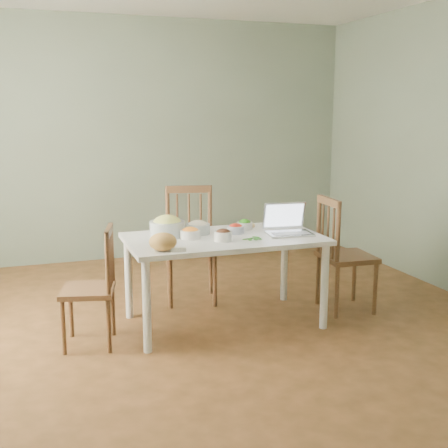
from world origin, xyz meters
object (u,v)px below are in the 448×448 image
object	(u,v)px
dining_table	(224,280)
chair_far	(191,245)
bowl_squash	(167,226)
chair_left	(88,287)
laptop	(290,220)
bread_boule	(163,242)
chair_right	(347,254)

from	to	relation	value
dining_table	chair_far	bearing A→B (deg)	98.89
chair_far	bowl_squash	distance (m)	0.63
chair_left	laptop	xyz separation A→B (m)	(1.59, -0.01, 0.40)
dining_table	laptop	size ratio (longest dim) A/B	4.34
chair_left	bread_boule	size ratio (longest dim) A/B	4.42
dining_table	bread_boule	xyz separation A→B (m)	(-0.56, -0.29, 0.42)
chair_far	bowl_squash	bearing A→B (deg)	-112.96
bread_boule	bowl_squash	distance (m)	0.48
chair_left	chair_right	bearing A→B (deg)	104.94
chair_left	chair_right	distance (m)	2.16
dining_table	chair_right	distance (m)	1.10
chair_far	chair_right	bearing A→B (deg)	-17.04
chair_right	bread_boule	world-z (taller)	chair_right
chair_right	dining_table	bearing A→B (deg)	92.10
chair_far	chair_right	distance (m)	1.36
chair_far	chair_left	world-z (taller)	chair_far
chair_right	bread_boule	distance (m)	1.69
dining_table	bowl_squash	world-z (taller)	bowl_squash
chair_right	laptop	xyz separation A→B (m)	(-0.57, -0.06, 0.34)
bread_boule	chair_left	bearing A→B (deg)	158.65
bread_boule	dining_table	bearing A→B (deg)	27.83
bowl_squash	chair_far	bearing A→B (deg)	55.18
chair_left	chair_right	world-z (taller)	chair_right
chair_far	bread_boule	xyz separation A→B (m)	(-0.46, -0.91, 0.27)
chair_right	bowl_squash	size ratio (longest dim) A/B	3.52
chair_right	bowl_squash	xyz separation A→B (m)	(-1.51, 0.20, 0.30)
dining_table	laptop	distance (m)	0.71
bowl_squash	laptop	xyz separation A→B (m)	(0.93, -0.26, 0.04)
dining_table	chair_left	bearing A→B (deg)	-174.99
dining_table	chair_far	size ratio (longest dim) A/B	1.49
chair_far	chair_right	world-z (taller)	chair_far
bowl_squash	laptop	size ratio (longest dim) A/B	0.79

